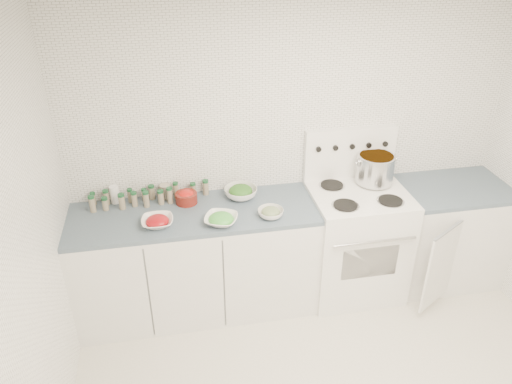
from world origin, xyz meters
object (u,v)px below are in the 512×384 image
object	(u,v)px
bowl_snowpea	(221,219)
stock_pot	(375,167)
bowl_tomato	(157,221)
stove	(354,239)

from	to	relation	value
bowl_snowpea	stock_pot	bearing A→B (deg)	13.94
bowl_tomato	stove	bearing A→B (deg)	4.50
stove	bowl_snowpea	world-z (taller)	stove
stove	bowl_snowpea	size ratio (longest dim) A/B	4.51
stove	stock_pot	size ratio (longest dim) A/B	4.23
stove	bowl_tomato	bearing A→B (deg)	-175.50
stove	bowl_tomato	size ratio (longest dim) A/B	5.85
stove	bowl_snowpea	distance (m)	1.22
stock_pot	bowl_snowpea	bearing A→B (deg)	-166.06
bowl_tomato	bowl_snowpea	bearing A→B (deg)	-7.36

